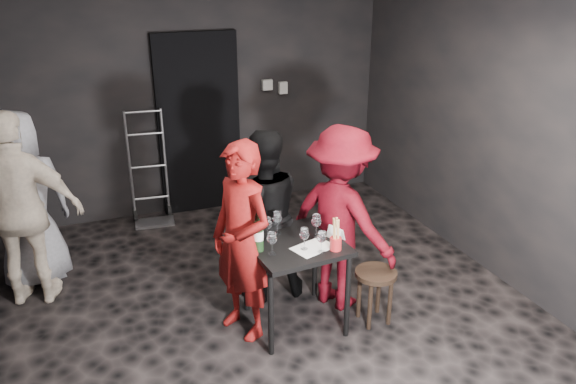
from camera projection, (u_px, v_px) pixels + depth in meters
name	position (u px, v px, depth m)	size (l,w,h in m)	color
floor	(269.00, 314.00, 4.81)	(4.50, 5.00, 0.02)	black
wall_back	(196.00, 98.00, 6.46)	(4.50, 0.04, 2.70)	black
wall_front	(481.00, 371.00, 2.14)	(4.50, 0.04, 2.70)	black
wall_right	(503.00, 136.00, 5.05)	(0.04, 5.00, 2.70)	black
doorway	(199.00, 125.00, 6.52)	(0.95, 0.10, 2.10)	black
wallbox_upper	(267.00, 85.00, 6.66)	(0.12, 0.06, 0.12)	#B7B7B2
wallbox_lower	(283.00, 88.00, 6.75)	(0.10, 0.06, 0.14)	#B7B7B2
hand_truck	(152.00, 202.00, 6.47)	(0.44, 0.36, 1.31)	#B2B2B7
tasting_table	(295.00, 253.00, 4.47)	(0.72, 0.72, 0.75)	black
stool	(375.00, 282.00, 4.59)	(0.34, 0.34, 0.47)	black
server_red	(242.00, 235.00, 4.30)	(0.63, 0.41, 1.72)	maroon
woman_black	(263.00, 214.00, 4.84)	(0.77, 0.42, 1.58)	black
man_maroon	(341.00, 213.00, 4.68)	(1.11, 0.52, 1.72)	#52060F
bystander_cream	(19.00, 197.00, 4.67)	(1.16, 0.55, 1.97)	beige
bystander_grey	(23.00, 192.00, 4.99)	(0.88, 0.48, 1.80)	gray
tasting_mat	(313.00, 247.00, 4.34)	(0.31, 0.21, 0.00)	white
wine_glass_a	(272.00, 242.00, 4.21)	(0.08, 0.08, 0.20)	white
wine_glass_b	(267.00, 227.00, 4.44)	(0.08, 0.08, 0.21)	white
wine_glass_c	(277.00, 222.00, 4.52)	(0.08, 0.08, 0.22)	white
wine_glass_d	(304.00, 238.00, 4.28)	(0.07, 0.07, 0.20)	white
wine_glass_e	(321.00, 241.00, 4.24)	(0.07, 0.07, 0.19)	white
wine_glass_f	(316.00, 225.00, 4.47)	(0.08, 0.08, 0.22)	white
wine_bottle	(258.00, 235.00, 4.26)	(0.08, 0.08, 0.33)	black
breadstick_cup	(336.00, 235.00, 4.27)	(0.09, 0.09, 0.28)	#AF1D20
reserved_card	(334.00, 233.00, 4.46)	(0.08, 0.14, 0.10)	white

